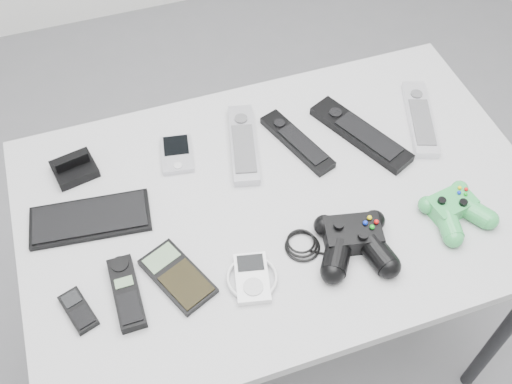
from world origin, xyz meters
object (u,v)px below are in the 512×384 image
object	(u,v)px
remote_black_b	(361,133)
mp3_player	(252,278)
pda	(177,154)
controller_black	(354,240)
pda_keyboard	(90,219)
remote_silver_a	(243,144)
cordless_handset	(126,293)
remote_silver_b	(420,118)
remote_black_a	(297,142)
desk	(281,215)
calculator	(178,276)
mobile_phone	(78,310)
controller_green	(455,209)

from	to	relation	value
remote_black_b	mp3_player	size ratio (longest dim) A/B	2.46
pda	controller_black	distance (m)	0.45
pda_keyboard	remote_silver_a	distance (m)	0.38
remote_silver_a	mp3_player	xyz separation A→B (m)	(-0.09, -0.33, -0.00)
pda	remote_black_b	distance (m)	0.42
mp3_player	cordless_handset	bearing A→B (deg)	-178.18
remote_black_b	remote_silver_b	distance (m)	0.15
remote_black_a	desk	bearing A→B (deg)	-142.31
calculator	controller_black	size ratio (longest dim) A/B	0.58
remote_black_b	cordless_handset	bearing A→B (deg)	176.62
desk	controller_black	xyz separation A→B (m)	(0.09, -0.16, 0.09)
mobile_phone	desk	bearing A→B (deg)	-2.24
mp3_player	controller_black	bearing A→B (deg)	13.92
mobile_phone	cordless_handset	xyz separation A→B (m)	(0.09, 0.00, 0.00)
remote_black_b	calculator	world-z (taller)	remote_black_b
cordless_handset	controller_black	bearing A→B (deg)	-4.81
remote_black_a	pda_keyboard	bearing A→B (deg)	167.80
mobile_phone	controller_black	xyz separation A→B (m)	(0.54, -0.03, 0.02)
pda_keyboard	calculator	size ratio (longest dim) A/B	1.58
remote_black_a	remote_silver_a	bearing A→B (deg)	145.67
controller_green	pda_keyboard	bearing A→B (deg)	152.93
mobile_phone	mp3_player	size ratio (longest dim) A/B	0.86
calculator	mp3_player	size ratio (longest dim) A/B	1.46
remote_black_a	remote_black_b	xyz separation A→B (m)	(0.15, -0.03, 0.00)
calculator	controller_black	distance (m)	0.35
remote_silver_b	mp3_player	size ratio (longest dim) A/B	2.21
remote_silver_b	mobile_phone	world-z (taller)	remote_silver_b
mobile_phone	mp3_player	distance (m)	0.33
remote_black_b	remote_black_a	bearing A→B (deg)	145.60
remote_silver_b	mp3_player	world-z (taller)	remote_silver_b
remote_silver_a	mobile_phone	distance (m)	0.51
mp3_player	calculator	bearing A→B (deg)	172.01
remote_silver_a	desk	bearing A→B (deg)	-65.10
remote_silver_a	remote_silver_b	distance (m)	0.42
desk	mobile_phone	world-z (taller)	mobile_phone
remote_black_a	mobile_phone	size ratio (longest dim) A/B	2.31
remote_black_b	controller_green	xyz separation A→B (m)	(0.09, -0.26, 0.01)
pda_keyboard	pda	xyz separation A→B (m)	(0.21, 0.11, 0.00)
pda	remote_black_a	world-z (taller)	remote_black_a
remote_silver_a	mp3_player	size ratio (longest dim) A/B	2.15
mp3_player	controller_green	bearing A→B (deg)	14.00
pda	remote_silver_a	size ratio (longest dim) A/B	0.47
controller_black	calculator	bearing A→B (deg)	-175.27
remote_silver_a	mp3_player	bearing A→B (deg)	-91.57
remote_silver_b	mobile_phone	distance (m)	0.87
desk	remote_silver_b	size ratio (longest dim) A/B	4.71
pda	remote_black_a	distance (m)	0.27
mobile_phone	mp3_player	xyz separation A→B (m)	(0.33, -0.04, 0.00)
pda_keyboard	calculator	distance (m)	0.23
remote_black_a	remote_silver_b	xyz separation A→B (m)	(0.30, -0.02, 0.00)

